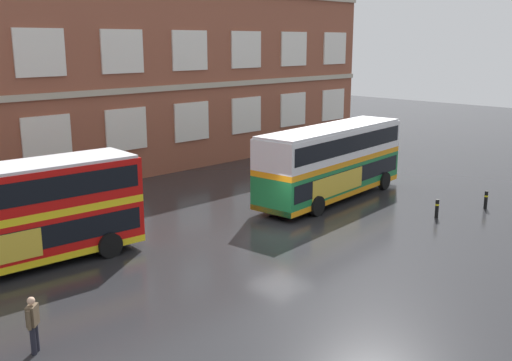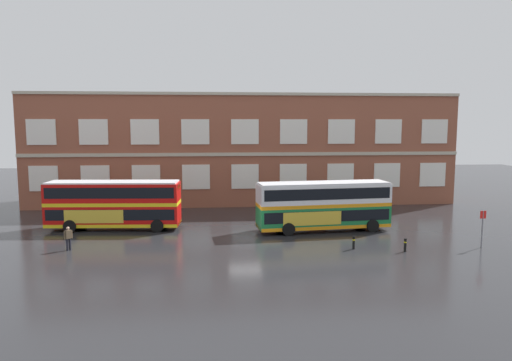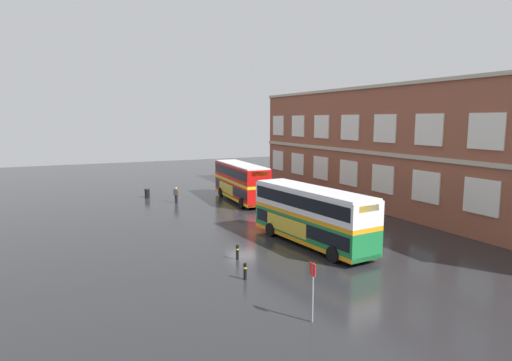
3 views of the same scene
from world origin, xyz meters
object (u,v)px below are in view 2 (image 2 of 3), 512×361
at_px(waiting_passenger, 68,237).
at_px(bus_stand_flag, 482,225).
at_px(double_decker_near, 114,204).
at_px(safety_bollard_west, 405,245).
at_px(safety_bollard_east, 354,242).
at_px(double_decker_middle, 323,205).

xyz_separation_m(waiting_passenger, bus_stand_flag, (29.47, -1.86, 0.70)).
xyz_separation_m(double_decker_near, safety_bollard_west, (21.72, -9.17, -1.66)).
distance_m(waiting_passenger, safety_bollard_east, 20.20).
distance_m(double_decker_middle, safety_bollard_west, 8.36).
bearing_deg(waiting_passenger, safety_bollard_west, -5.93).
relative_size(double_decker_near, bus_stand_flag, 4.13).
height_order(double_decker_middle, safety_bollard_west, double_decker_middle).
bearing_deg(bus_stand_flag, waiting_passenger, 176.39).
bearing_deg(safety_bollard_west, double_decker_middle, 120.97).
height_order(waiting_passenger, safety_bollard_west, waiting_passenger).
bearing_deg(waiting_passenger, double_decker_near, 74.90).
height_order(safety_bollard_west, safety_bollard_east, same).
relative_size(double_decker_near, safety_bollard_east, 11.74).
bearing_deg(waiting_passenger, bus_stand_flag, -3.61).
height_order(waiting_passenger, safety_bollard_east, waiting_passenger).
bearing_deg(double_decker_near, bus_stand_flag, -17.26).
bearing_deg(double_decker_middle, safety_bollard_east, -82.22).
bearing_deg(safety_bollard_east, double_decker_near, 155.90).
distance_m(double_decker_near, safety_bollard_east, 20.15).
bearing_deg(double_decker_near, safety_bollard_west, -22.90).
height_order(bus_stand_flag, safety_bollard_west, bus_stand_flag).
bearing_deg(safety_bollard_west, double_decker_near, 157.10).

